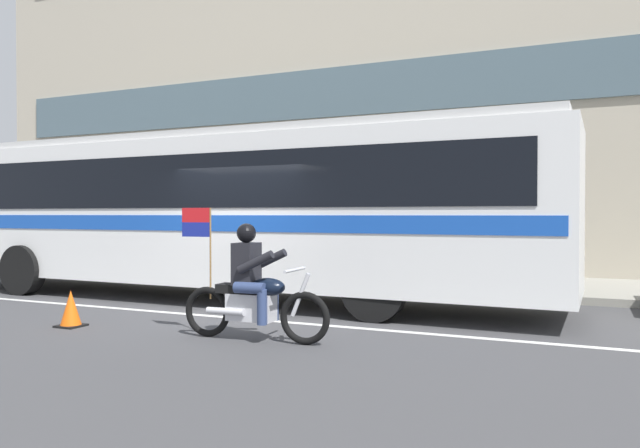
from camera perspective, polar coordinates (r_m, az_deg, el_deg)
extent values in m
plane|color=#3D3D3F|center=(10.66, -7.53, -8.18)|extent=(60.00, 60.00, 0.00)
cube|color=gray|center=(15.20, 2.66, -5.16)|extent=(28.00, 3.80, 0.15)
cube|color=silver|center=(10.17, -9.33, -8.61)|extent=(26.60, 0.14, 0.01)
cube|color=#B2A893|center=(18.18, 5.49, 19.17)|extent=(28.00, 0.80, 14.76)
cube|color=#4C606B|center=(17.21, 4.99, 12.59)|extent=(25.76, 0.10, 1.40)
cube|color=white|center=(12.19, -9.43, 1.12)|extent=(13.31, 2.81, 2.70)
cube|color=black|center=(12.21, -9.44, 3.70)|extent=(12.25, 2.83, 0.96)
cube|color=#194CB2|center=(12.20, -9.43, 0.18)|extent=(13.05, 2.84, 0.28)
cube|color=silver|center=(12.28, -9.45, 7.71)|extent=(13.04, 2.68, 0.16)
cylinder|color=black|center=(14.14, -26.22, -3.90)|extent=(1.04, 0.30, 1.04)
cylinder|color=black|center=(9.57, 5.12, -6.08)|extent=(1.04, 0.30, 1.04)
torus|color=black|center=(7.90, -1.45, -8.86)|extent=(0.69, 0.13, 0.69)
torus|color=black|center=(8.55, -10.56, -8.12)|extent=(0.69, 0.13, 0.69)
cube|color=silver|center=(8.21, -6.50, -7.78)|extent=(0.65, 0.31, 0.36)
ellipsoid|color=black|center=(8.06, -4.92, -5.93)|extent=(0.49, 0.31, 0.24)
cube|color=black|center=(8.27, -7.74, -6.04)|extent=(0.57, 0.29, 0.12)
cylinder|color=silver|center=(7.88, -1.85, -6.68)|extent=(0.28, 0.07, 0.58)
cylinder|color=silver|center=(7.87, -2.39, -4.34)|extent=(0.07, 0.64, 0.04)
cylinder|color=silver|center=(8.22, -8.90, -8.13)|extent=(0.55, 0.12, 0.09)
cube|color=black|center=(8.17, -6.95, -3.73)|extent=(0.30, 0.37, 0.56)
sphere|color=black|center=(8.15, -6.95, -0.85)|extent=(0.26, 0.26, 0.26)
cylinder|color=navy|center=(8.30, -5.50, -5.74)|extent=(0.43, 0.17, 0.15)
cylinder|color=navy|center=(8.25, -4.37, -7.45)|extent=(0.13, 0.13, 0.46)
cylinder|color=navy|center=(7.98, -6.66, -6.01)|extent=(0.43, 0.17, 0.15)
cylinder|color=navy|center=(7.93, -5.49, -7.80)|extent=(0.13, 0.13, 0.46)
cylinder|color=black|center=(8.24, -4.82, -3.41)|extent=(0.52, 0.14, 0.32)
cylinder|color=black|center=(7.88, -6.08, -3.61)|extent=(0.52, 0.14, 0.32)
cylinder|color=olive|center=(8.44, -10.28, -2.74)|extent=(0.02, 0.02, 1.25)
cube|color=red|center=(8.54, -11.61, 0.83)|extent=(0.44, 0.04, 0.20)
cube|color=navy|center=(8.54, -11.61, -0.51)|extent=(0.44, 0.04, 0.20)
cylinder|color=#4C8C3F|center=(13.32, 18.16, -4.49)|extent=(0.22, 0.22, 0.58)
sphere|color=#4C8C3F|center=(13.29, 18.17, -2.94)|extent=(0.20, 0.20, 0.20)
cylinder|color=#4C8C3F|center=(13.18, 18.10, -4.42)|extent=(0.09, 0.10, 0.09)
cone|color=#EA590F|center=(9.87, -22.43, -7.36)|extent=(0.32, 0.32, 0.55)
cube|color=black|center=(9.91, -22.42, -8.85)|extent=(0.36, 0.36, 0.03)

